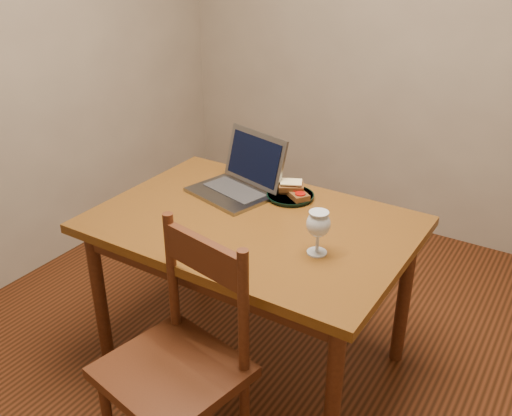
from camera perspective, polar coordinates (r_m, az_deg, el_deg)
The scene contains 11 objects.
floor at distance 2.81m, azimuth 1.93°, elevation -14.84°, with size 3.20×3.20×0.02m, color black.
back_wall at distance 3.63m, azimuth 15.87°, elevation 17.01°, with size 3.20×0.02×2.60m, color gray.
left_wall at distance 3.27m, azimuth -23.72°, elevation 14.84°, with size 0.02×3.20×2.60m, color gray.
table at distance 2.41m, azimuth -0.39°, elevation -3.06°, with size 1.30×0.90×0.74m.
chair at distance 2.04m, azimuth -7.90°, elevation -14.35°, with size 0.52×0.50×0.48m.
plate at distance 2.56m, azimuth 3.45°, elevation 1.19°, with size 0.21×0.21×0.02m, color black.
sandwich_cheese at distance 2.58m, azimuth 2.88°, elevation 1.98°, with size 0.11×0.06×0.03m, color #381E0C, non-canonical shape.
sandwich_tomato at distance 2.53m, azimuth 4.16°, elevation 1.45°, with size 0.12×0.07×0.04m, color #381E0C, non-canonical shape.
sandwich_top at distance 2.55m, azimuth 3.54°, elevation 2.27°, with size 0.11×0.06×0.03m, color #381E0C, non-canonical shape.
milk_glass at distance 2.11m, azimuth 6.21°, elevation -2.46°, with size 0.09×0.09×0.18m, color white, non-canonical shape.
laptop at distance 2.61m, azimuth -1.48°, elevation 3.13°, with size 0.43×0.41×0.26m.
Camera 1 is at (1.04, -1.83, 1.85)m, focal length 40.00 mm.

